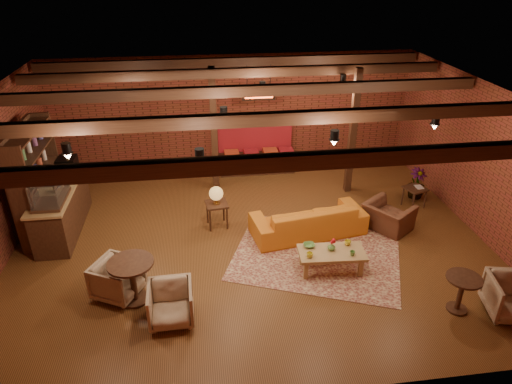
{
  "coord_description": "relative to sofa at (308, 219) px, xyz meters",
  "views": [
    {
      "loc": [
        -1.01,
        -8.26,
        5.55
      ],
      "look_at": [
        0.14,
        0.2,
        1.07
      ],
      "focal_mm": 32.0,
      "sensor_mm": 36.0,
      "label": 1
    }
  ],
  "objects": [
    {
      "name": "wall_back",
      "position": [
        -1.29,
        3.89,
        1.24
      ],
      "size": [
        10.0,
        0.02,
        3.2
      ],
      "primitive_type": "cube",
      "color": "brown",
      "rests_on": "ground"
    },
    {
      "name": "service_sign",
      "position": [
        -0.69,
        2.99,
        1.99
      ],
      "size": [
        0.86,
        0.06,
        0.3
      ],
      "primitive_type": "cube",
      "color": "#FF4A19",
      "rests_on": "ceiling"
    },
    {
      "name": "wall_front",
      "position": [
        -1.29,
        -4.11,
        1.24
      ],
      "size": [
        10.0,
        0.02,
        3.2
      ],
      "primitive_type": "cube",
      "color": "brown",
      "rests_on": "ground"
    },
    {
      "name": "floor",
      "position": [
        -1.29,
        -0.11,
        -0.36
      ],
      "size": [
        10.0,
        10.0,
        0.0
      ],
      "primitive_type": "plane",
      "color": "#422810",
      "rests_on": "ground"
    },
    {
      "name": "armchair_b",
      "position": [
        -2.92,
        -2.34,
        0.02
      ],
      "size": [
        0.75,
        0.71,
        0.76
      ],
      "primitive_type": "imported",
      "rotation": [
        0.0,
        0.0,
        0.02
      ],
      "color": "beige",
      "rests_on": "floor"
    },
    {
      "name": "service_counter",
      "position": [
        -5.39,
        0.89,
        0.44
      ],
      "size": [
        0.8,
        2.5,
        1.6
      ],
      "primitive_type": null,
      "color": "black",
      "rests_on": "ground"
    },
    {
      "name": "round_table_left",
      "position": [
        -3.59,
        -1.76,
        0.2
      ],
      "size": [
        0.8,
        0.8,
        0.84
      ],
      "color": "black",
      "rests_on": "floor"
    },
    {
      "name": "side_table_lamp",
      "position": [
        -1.97,
        0.58,
        0.4
      ],
      "size": [
        0.53,
        0.53,
        1.0
      ],
      "rotation": [
        0.0,
        0.0,
        0.13
      ],
      "color": "black",
      "rests_on": "floor"
    },
    {
      "name": "ceiling_pipe",
      "position": [
        -1.29,
        1.49,
        2.49
      ],
      "size": [
        9.6,
        0.12,
        0.12
      ],
      "primitive_type": "cylinder",
      "rotation": [
        0.0,
        1.57,
        0.0
      ],
      "color": "black",
      "rests_on": "ceiling"
    },
    {
      "name": "round_table_right",
      "position": [
        2.02,
        -2.76,
        0.1
      ],
      "size": [
        0.6,
        0.6,
        0.7
      ],
      "color": "black",
      "rests_on": "floor"
    },
    {
      "name": "side_table_book",
      "position": [
        2.86,
        0.84,
        0.12
      ],
      "size": [
        0.59,
        0.59,
        0.54
      ],
      "rotation": [
        0.0,
        0.0,
        0.32
      ],
      "color": "black",
      "rests_on": "floor"
    },
    {
      "name": "banquette",
      "position": [
        -0.69,
        3.44,
        0.14
      ],
      "size": [
        2.1,
        0.7,
        1.0
      ],
      "primitive_type": null,
      "color": "maroon",
      "rests_on": "ground"
    },
    {
      "name": "armchair_right",
      "position": [
        1.82,
        -0.06,
        0.06
      ],
      "size": [
        1.07,
        1.15,
        0.84
      ],
      "primitive_type": "imported",
      "rotation": [
        0.0,
        0.0,
        2.19
      ],
      "color": "brown",
      "rests_on": "floor"
    },
    {
      "name": "coffee_table",
      "position": [
        0.12,
        -1.36,
        0.03
      ],
      "size": [
        1.32,
        0.71,
        0.69
      ],
      "rotation": [
        0.0,
        0.0,
        -0.06
      ],
      "color": "#A6864D",
      "rests_on": "floor"
    },
    {
      "name": "wall_right",
      "position": [
        3.71,
        -0.11,
        1.24
      ],
      "size": [
        0.02,
        8.0,
        3.2
      ],
      "primitive_type": "cube",
      "color": "brown",
      "rests_on": "ground"
    },
    {
      "name": "ceiling_beams",
      "position": [
        -1.29,
        -0.11,
        2.72
      ],
      "size": [
        9.8,
        6.4,
        0.22
      ],
      "primitive_type": null,
      "color": "black",
      "rests_on": "ceiling"
    },
    {
      "name": "sofa",
      "position": [
        0.0,
        0.0,
        0.0
      ],
      "size": [
        2.61,
        1.37,
        0.73
      ],
      "primitive_type": "imported",
      "rotation": [
        0.0,
        0.0,
        3.31
      ],
      "color": "#C76D1B",
      "rests_on": "floor"
    },
    {
      "name": "ceiling",
      "position": [
        -1.29,
        -0.11,
        2.84
      ],
      "size": [
        10.0,
        8.0,
        0.02
      ],
      "primitive_type": "cube",
      "color": "black",
      "rests_on": "wall_back"
    },
    {
      "name": "plant_counter",
      "position": [
        -5.29,
        1.09,
        0.86
      ],
      "size": [
        0.35,
        0.39,
        0.3
      ],
      "primitive_type": "imported",
      "color": "#337F33",
      "rests_on": "service_counter"
    },
    {
      "name": "plant_tall",
      "position": [
        3.11,
        1.29,
        0.82
      ],
      "size": [
        1.59,
        1.59,
        2.36
      ],
      "primitive_type": "imported",
      "rotation": [
        0.0,
        0.0,
        0.23
      ],
      "color": "#4C7F4C",
      "rests_on": "floor"
    },
    {
      "name": "rug",
      "position": [
        -0.01,
        -0.86,
        -0.36
      ],
      "size": [
        4.02,
        3.58,
        0.01
      ],
      "primitive_type": "cube",
      "rotation": [
        0.0,
        0.0,
        -0.38
      ],
      "color": "maroon",
      "rests_on": "floor"
    },
    {
      "name": "post_right",
      "position": [
        1.51,
        1.89,
        1.24
      ],
      "size": [
        0.16,
        0.16,
        3.2
      ],
      "primitive_type": "cube",
      "color": "black",
      "rests_on": "ground"
    },
    {
      "name": "ceiling_spotlights",
      "position": [
        -1.29,
        -0.11,
        2.5
      ],
      "size": [
        6.4,
        4.4,
        0.28
      ],
      "primitive_type": null,
      "color": "black",
      "rests_on": "ceiling"
    },
    {
      "name": "shelving_hutch",
      "position": [
        -5.79,
        0.99,
        0.84
      ],
      "size": [
        0.52,
        2.0,
        2.4
      ],
      "primitive_type": null,
      "color": "black",
      "rests_on": "ground"
    },
    {
      "name": "post_left",
      "position": [
        -1.89,
        2.49,
        1.24
      ],
      "size": [
        0.16,
        0.16,
        3.2
      ],
      "primitive_type": "cube",
      "color": "black",
      "rests_on": "ground"
    },
    {
      "name": "armchair_a",
      "position": [
        -3.89,
        -1.56,
        0.02
      ],
      "size": [
        0.97,
        0.99,
        0.77
      ],
      "primitive_type": "imported",
      "rotation": [
        0.0,
        0.0,
        1.09
      ],
      "color": "beige",
      "rests_on": "floor"
    }
  ]
}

